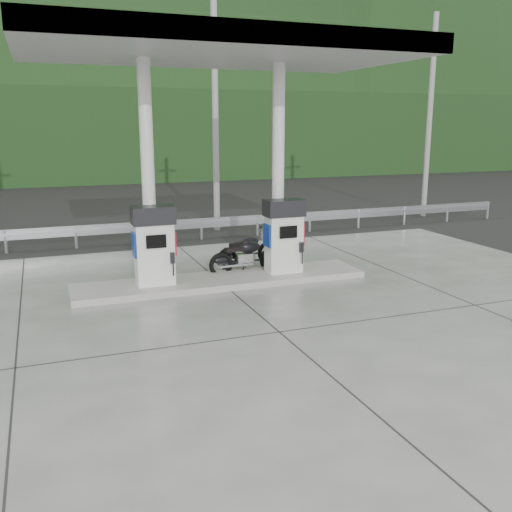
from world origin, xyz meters
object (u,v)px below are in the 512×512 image
object	(u,v)px
gas_pump_left	(154,246)
motorcycle_right	(247,251)
motorcycle_left	(246,257)
gas_pump_right	(284,236)

from	to	relation	value
gas_pump_left	motorcycle_right	bearing A→B (deg)	27.26
gas_pump_left	motorcycle_left	xyz separation A→B (m)	(2.45, 0.66, -0.60)
gas_pump_right	motorcycle_right	bearing A→B (deg)	107.36
gas_pump_left	motorcycle_right	distance (m)	3.16
gas_pump_right	motorcycle_left	distance (m)	1.16
gas_pump_left	gas_pump_right	world-z (taller)	same
gas_pump_right	gas_pump_left	bearing A→B (deg)	180.00
motorcycle_left	motorcycle_right	size ratio (longest dim) A/B	1.06
gas_pump_right	motorcycle_left	bearing A→B (deg)	138.60
gas_pump_left	gas_pump_right	distance (m)	3.20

